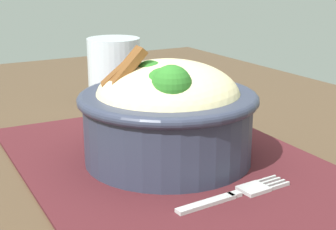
{
  "coord_description": "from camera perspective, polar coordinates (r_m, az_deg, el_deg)",
  "views": [
    {
      "loc": [
        0.43,
        -0.26,
        0.97
      ],
      "look_at": [
        -0.02,
        -0.01,
        0.82
      ],
      "focal_mm": 54.65,
      "sensor_mm": 36.0,
      "label": 1
    }
  ],
  "objects": [
    {
      "name": "drinking_glass",
      "position": [
        0.78,
        -6.0,
        4.35
      ],
      "size": [
        0.08,
        0.08,
        0.1
      ],
      "color": "silver",
      "rests_on": "table"
    },
    {
      "name": "bowl",
      "position": [
        0.54,
        -0.03,
        0.39
      ],
      "size": [
        0.21,
        0.21,
        0.12
      ],
      "color": "#2D3347",
      "rests_on": "placemat"
    },
    {
      "name": "placemat",
      "position": [
        0.53,
        1.36,
        -6.11
      ],
      "size": [
        0.46,
        0.31,
        0.0
      ],
      "primitive_type": "cube",
      "rotation": [
        0.0,
        0.0,
        -0.03
      ],
      "color": "#47191E",
      "rests_on": "table"
    },
    {
      "name": "fork",
      "position": [
        0.48,
        7.88,
        -8.65
      ],
      "size": [
        0.02,
        0.12,
        0.0
      ],
      "color": "#B9B9B9",
      "rests_on": "placemat"
    },
    {
      "name": "table",
      "position": [
        0.57,
        1.78,
        -11.78
      ],
      "size": [
        1.38,
        0.87,
        0.77
      ],
      "color": "#4C3826",
      "rests_on": "ground_plane"
    }
  ]
}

